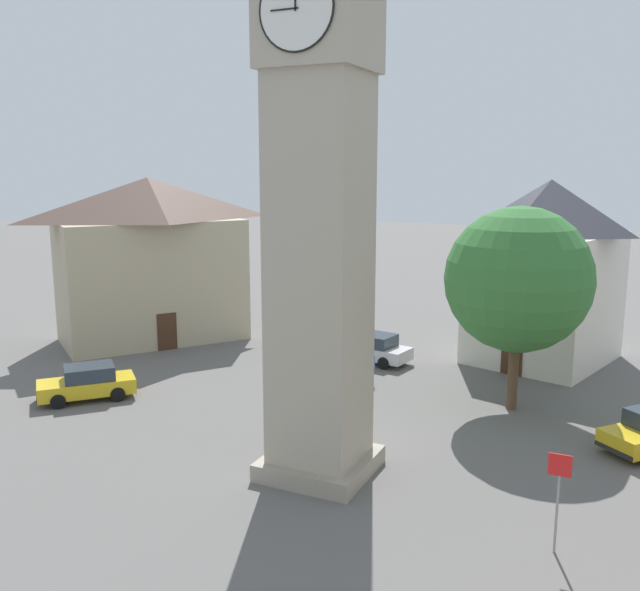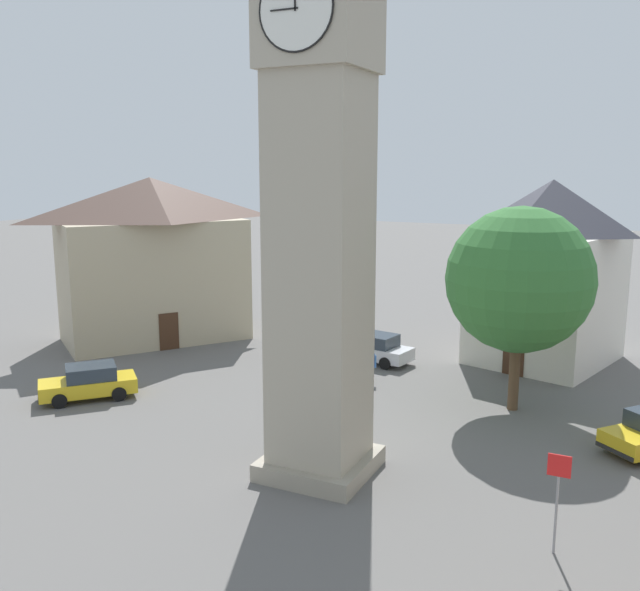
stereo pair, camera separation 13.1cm
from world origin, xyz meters
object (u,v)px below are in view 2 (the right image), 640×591
Objects in this scene: car_white_side at (374,348)px; road_sign at (558,487)px; car_red_corner at (89,382)px; clock_tower at (320,53)px; pedestrian at (371,362)px; building_terrace_right at (548,270)px; tree at (519,280)px; building_shop_left at (153,258)px.

road_sign reaches higher than car_white_side.
road_sign reaches higher than car_red_corner.
pedestrian is (2.01, -9.75, -12.54)m from clock_tower.
building_terrace_right is (-8.01, -4.24, 4.09)m from car_white_side.
car_white_side is at bearing -27.29° from tree.
clock_tower is at bearing 62.10° from tree.
clock_tower is 2.43× the size of building_terrace_right.
clock_tower is 16.01m from pedestrian.
clock_tower is 5.29× the size of car_white_side.
building_shop_left is at bearing -29.36° from road_sign.
building_shop_left is (14.63, -2.25, 3.86)m from pedestrian.
building_terrace_right is at bearing -166.05° from building_shop_left.
car_red_corner is 0.49× the size of tree.
building_shop_left is 1.26× the size of building_terrace_right.
tree is 3.08× the size of road_sign.
pedestrian is (-10.44, -7.56, 0.25)m from car_red_corner.
car_red_corner is (12.45, -2.19, -12.78)m from clock_tower.
road_sign is at bearing 150.64° from building_shop_left.
clock_tower is 5.52× the size of car_red_corner.
pedestrian is 8.22m from tree.
car_white_side is at bearing -53.59° from road_sign.
building_shop_left is (13.48, 1.10, 4.10)m from car_white_side.
pedestrian is at bearing 108.92° from car_white_side.
car_white_side is (3.16, -13.10, -12.78)m from clock_tower.
tree is at bearing 152.71° from car_white_side.
clock_tower is 19.99m from building_terrace_right.
pedestrian is 0.60× the size of road_sign.
clock_tower is at bearing 101.66° from pedestrian.
pedestrian is 0.20× the size of tree.
building_terrace_right is 19.54m from road_sign.
car_red_corner is 0.35× the size of building_shop_left.
pedestrian is at bearing 171.26° from building_shop_left.
tree is at bearing -74.32° from road_sign.
pedestrian reaches higher than car_red_corner.
building_terrace_right is at bearing -90.56° from tree.
tree is at bearing -117.90° from clock_tower.
car_red_corner is at bearing 21.60° from tree.
building_shop_left reaches higher than car_white_side.
car_red_corner is at bearing 49.58° from car_white_side.
road_sign is at bearing 168.99° from car_red_corner.
building_terrace_right is (-0.08, -8.33, -0.73)m from tree.
road_sign is (-20.24, 3.94, 1.14)m from car_red_corner.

